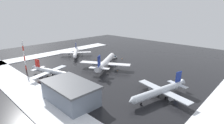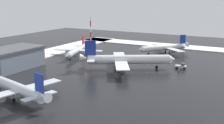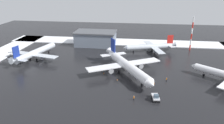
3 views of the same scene
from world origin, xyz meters
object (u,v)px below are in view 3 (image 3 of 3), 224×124
(airplane_distant_tail, at_px, (151,47))
(ground_crew_by_nose_gear, at_px, (134,98))
(airplane_foreground_jet, at_px, (35,53))
(pushback_tug, at_px, (156,97))
(traffic_cone_mid_line, at_px, (104,73))
(airplane_parked_starboard, at_px, (127,66))
(cargo_hangar, at_px, (96,38))
(traffic_cone_near_nose, at_px, (117,79))
(traffic_cone_wingtip_side, at_px, (154,83))
(antenna_mast, at_px, (192,34))
(ground_crew_mid_apron, at_px, (166,79))

(airplane_distant_tail, height_order, ground_crew_by_nose_gear, airplane_distant_tail)
(airplane_foreground_jet, bearing_deg, pushback_tug, -106.95)
(airplane_distant_tail, xyz_separation_m, traffic_cone_mid_line, (21.00, 34.00, -2.77))
(airplane_parked_starboard, bearing_deg, cargo_hangar, 177.30)
(traffic_cone_near_nose, bearing_deg, airplane_distant_tail, -109.88)
(airplane_parked_starboard, distance_m, airplane_distant_tail, 35.34)
(ground_crew_by_nose_gear, distance_m, traffic_cone_near_nose, 16.87)
(airplane_distant_tail, bearing_deg, cargo_hangar, -32.91)
(airplane_foreground_jet, xyz_separation_m, traffic_cone_mid_line, (-37.98, 14.23, -3.06))
(pushback_tug, height_order, traffic_cone_mid_line, pushback_tug)
(cargo_hangar, bearing_deg, traffic_cone_mid_line, 106.77)
(airplane_foreground_jet, height_order, traffic_cone_mid_line, airplane_foreground_jet)
(airplane_foreground_jet, height_order, traffic_cone_wingtip_side, airplane_foreground_jet)
(airplane_parked_starboard, bearing_deg, traffic_cone_mid_line, -117.47)
(cargo_hangar, distance_m, traffic_cone_mid_line, 45.30)
(traffic_cone_wingtip_side, bearing_deg, pushback_tug, 89.18)
(traffic_cone_near_nose, distance_m, traffic_cone_mid_line, 8.86)
(cargo_hangar, bearing_deg, airplane_parked_starboard, 118.28)
(pushback_tug, distance_m, traffic_cone_near_nose, 20.36)
(cargo_hangar, xyz_separation_m, traffic_cone_mid_line, (-12.41, 43.36, -4.17))
(airplane_parked_starboard, relative_size, traffic_cone_mid_line, 67.52)
(traffic_cone_mid_line, bearing_deg, antenna_mast, -137.48)
(ground_crew_by_nose_gear, bearing_deg, airplane_parked_starboard, -134.15)
(pushback_tug, relative_size, ground_crew_mid_apron, 2.84)
(traffic_cone_wingtip_side, bearing_deg, airplane_distant_tail, -89.62)
(traffic_cone_near_nose, bearing_deg, traffic_cone_wingtip_side, 174.01)
(ground_crew_by_nose_gear, distance_m, ground_crew_mid_apron, 20.51)
(antenna_mast, bearing_deg, pushback_tug, 69.36)
(airplane_parked_starboard, relative_size, cargo_hangar, 1.47)
(airplane_parked_starboard, xyz_separation_m, traffic_cone_near_nose, (3.35, 6.43, -3.75))
(airplane_foreground_jet, relative_size, ground_crew_mid_apron, 19.65)
(cargo_hangar, bearing_deg, antenna_mast, 177.57)
(airplane_parked_starboard, distance_m, antenna_mast, 52.56)
(pushback_tug, height_order, traffic_cone_near_nose, pushback_tug)
(pushback_tug, height_order, cargo_hangar, cargo_hangar)
(ground_crew_by_nose_gear, distance_m, traffic_cone_wingtip_side, 15.58)
(ground_crew_by_nose_gear, bearing_deg, airplane_distant_tail, -151.85)
(airplane_distant_tail, distance_m, pushback_tug, 54.20)
(airplane_parked_starboard, height_order, traffic_cone_wingtip_side, airplane_parked_starboard)
(airplane_distant_tail, distance_m, ground_crew_by_nose_gear, 55.68)
(airplane_foreground_jet, height_order, pushback_tug, airplane_foreground_jet)
(antenna_mast, height_order, traffic_cone_wingtip_side, antenna_mast)
(airplane_distant_tail, relative_size, antenna_mast, 1.56)
(ground_crew_by_nose_gear, relative_size, traffic_cone_near_nose, 3.11)
(ground_crew_by_nose_gear, height_order, ground_crew_mid_apron, same)
(pushback_tug, xyz_separation_m, ground_crew_mid_apron, (-5.07, -15.38, -0.31))
(airplane_distant_tail, relative_size, ground_crew_by_nose_gear, 17.75)
(ground_crew_by_nose_gear, height_order, traffic_cone_wingtip_side, ground_crew_by_nose_gear)
(airplane_distant_tail, relative_size, traffic_cone_wingtip_side, 55.19)
(antenna_mast, bearing_deg, traffic_cone_mid_line, 42.52)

